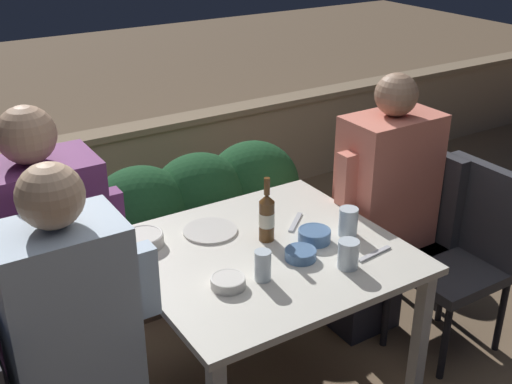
{
  "coord_description": "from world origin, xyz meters",
  "views": [
    {
      "loc": [
        -1.18,
        -1.8,
        1.97
      ],
      "look_at": [
        0.0,
        0.07,
        0.93
      ],
      "focal_mm": 45.0,
      "sensor_mm": 36.0,
      "label": 1
    }
  ],
  "objects_px": {
    "chair_right_near": "(466,242)",
    "beer_bottle": "(267,217)",
    "person_blue_shirt": "(84,354)",
    "person_purple_stripe": "(59,289)",
    "chair_right_far": "(409,219)",
    "person_coral_top": "(381,208)",
    "chair_left_far": "(11,346)",
    "potted_plant": "(385,176)"
  },
  "relations": [
    {
      "from": "chair_right_near",
      "to": "beer_bottle",
      "type": "relative_size",
      "value": 3.24
    },
    {
      "from": "person_blue_shirt",
      "to": "beer_bottle",
      "type": "height_order",
      "value": "person_blue_shirt"
    },
    {
      "from": "chair_right_far",
      "to": "person_coral_top",
      "type": "distance_m",
      "value": 0.23
    },
    {
      "from": "person_purple_stripe",
      "to": "beer_bottle",
      "type": "distance_m",
      "value": 0.82
    },
    {
      "from": "potted_plant",
      "to": "chair_right_far",
      "type": "bearing_deg",
      "value": -124.07
    },
    {
      "from": "person_blue_shirt",
      "to": "person_coral_top",
      "type": "height_order",
      "value": "person_blue_shirt"
    },
    {
      "from": "chair_right_near",
      "to": "beer_bottle",
      "type": "xyz_separation_m",
      "value": [
        -0.95,
        0.22,
        0.3
      ]
    },
    {
      "from": "chair_left_far",
      "to": "chair_right_near",
      "type": "height_order",
      "value": "same"
    },
    {
      "from": "person_coral_top",
      "to": "person_blue_shirt",
      "type": "bearing_deg",
      "value": -168.25
    },
    {
      "from": "person_purple_stripe",
      "to": "chair_right_far",
      "type": "distance_m",
      "value": 1.69
    },
    {
      "from": "chair_right_far",
      "to": "beer_bottle",
      "type": "height_order",
      "value": "beer_bottle"
    },
    {
      "from": "person_blue_shirt",
      "to": "chair_right_near",
      "type": "xyz_separation_m",
      "value": [
        1.78,
        0.01,
        -0.15
      ]
    },
    {
      "from": "person_purple_stripe",
      "to": "person_coral_top",
      "type": "xyz_separation_m",
      "value": [
        1.49,
        -0.05,
        -0.05
      ]
    },
    {
      "from": "chair_right_near",
      "to": "potted_plant",
      "type": "bearing_deg",
      "value": 68.75
    },
    {
      "from": "person_blue_shirt",
      "to": "chair_left_far",
      "type": "height_order",
      "value": "person_blue_shirt"
    },
    {
      "from": "person_coral_top",
      "to": "chair_right_near",
      "type": "bearing_deg",
      "value": -50.16
    },
    {
      "from": "person_blue_shirt",
      "to": "person_coral_top",
      "type": "xyz_separation_m",
      "value": [
        1.52,
        0.32,
        -0.03
      ]
    },
    {
      "from": "person_coral_top",
      "to": "beer_bottle",
      "type": "height_order",
      "value": "person_coral_top"
    },
    {
      "from": "chair_right_far",
      "to": "potted_plant",
      "type": "xyz_separation_m",
      "value": [
        0.42,
        0.62,
        -0.09
      ]
    },
    {
      "from": "chair_left_far",
      "to": "person_purple_stripe",
      "type": "height_order",
      "value": "person_purple_stripe"
    },
    {
      "from": "beer_bottle",
      "to": "person_blue_shirt",
      "type": "bearing_deg",
      "value": -164.25
    },
    {
      "from": "chair_right_far",
      "to": "beer_bottle",
      "type": "relative_size",
      "value": 3.24
    },
    {
      "from": "potted_plant",
      "to": "chair_left_far",
      "type": "bearing_deg",
      "value": -166.1
    },
    {
      "from": "person_blue_shirt",
      "to": "beer_bottle",
      "type": "xyz_separation_m",
      "value": [
        0.83,
        0.23,
        0.15
      ]
    },
    {
      "from": "beer_bottle",
      "to": "potted_plant",
      "type": "height_order",
      "value": "beer_bottle"
    },
    {
      "from": "chair_right_near",
      "to": "person_coral_top",
      "type": "distance_m",
      "value": 0.42
    },
    {
      "from": "chair_left_far",
      "to": "chair_right_near",
      "type": "bearing_deg",
      "value": -10.33
    },
    {
      "from": "chair_right_far",
      "to": "person_coral_top",
      "type": "xyz_separation_m",
      "value": [
        -0.2,
        0.0,
        0.12
      ]
    },
    {
      "from": "chair_right_far",
      "to": "person_coral_top",
      "type": "relative_size",
      "value": 0.69
    },
    {
      "from": "person_blue_shirt",
      "to": "chair_right_near",
      "type": "relative_size",
      "value": 1.5
    },
    {
      "from": "person_blue_shirt",
      "to": "chair_right_far",
      "type": "height_order",
      "value": "person_blue_shirt"
    },
    {
      "from": "person_coral_top",
      "to": "chair_left_far",
      "type": "bearing_deg",
      "value": 178.39
    },
    {
      "from": "chair_right_near",
      "to": "chair_right_far",
      "type": "distance_m",
      "value": 0.31
    },
    {
      "from": "chair_right_far",
      "to": "person_purple_stripe",
      "type": "bearing_deg",
      "value": 178.4
    },
    {
      "from": "chair_left_far",
      "to": "chair_right_far",
      "type": "relative_size",
      "value": 1.0
    },
    {
      "from": "person_blue_shirt",
      "to": "person_purple_stripe",
      "type": "height_order",
      "value": "person_purple_stripe"
    },
    {
      "from": "person_coral_top",
      "to": "beer_bottle",
      "type": "bearing_deg",
      "value": -173.23
    },
    {
      "from": "chair_right_near",
      "to": "potted_plant",
      "type": "distance_m",
      "value": 0.99
    },
    {
      "from": "chair_left_far",
      "to": "person_purple_stripe",
      "type": "xyz_separation_m",
      "value": [
        0.19,
        -0.0,
        0.17
      ]
    },
    {
      "from": "chair_left_far",
      "to": "beer_bottle",
      "type": "relative_size",
      "value": 3.24
    },
    {
      "from": "potted_plant",
      "to": "chair_right_near",
      "type": "bearing_deg",
      "value": -111.25
    },
    {
      "from": "person_blue_shirt",
      "to": "chair_right_far",
      "type": "xyz_separation_m",
      "value": [
        1.72,
        0.32,
        -0.15
      ]
    }
  ]
}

